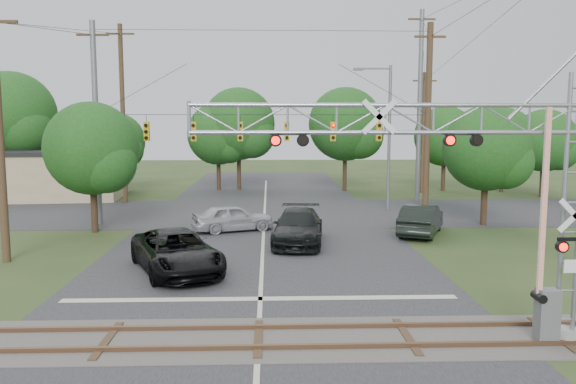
{
  "coord_description": "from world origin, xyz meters",
  "views": [
    {
      "loc": [
        0.3,
        -12.4,
        5.7
      ],
      "look_at": [
        0.98,
        7.5,
        3.32
      ],
      "focal_mm": 35.0,
      "sensor_mm": 36.0,
      "label": 1
    }
  ],
  "objects_px": {
    "pickup_black": "(176,252)",
    "car_dark": "(298,227)",
    "traffic_signal_span": "(279,125)",
    "streetlight": "(386,130)",
    "commercial_building": "(19,174)",
    "crossing_gantry": "(458,179)",
    "sedan_silver": "(233,218)"
  },
  "relations": [
    {
      "from": "pickup_black",
      "to": "car_dark",
      "type": "xyz_separation_m",
      "value": [
        5.01,
        5.1,
        0.01
      ]
    },
    {
      "from": "traffic_signal_span",
      "to": "streetlight",
      "type": "distance_m",
      "value": 8.81
    },
    {
      "from": "pickup_black",
      "to": "commercial_building",
      "type": "relative_size",
      "value": 0.35
    },
    {
      "from": "car_dark",
      "to": "commercial_building",
      "type": "xyz_separation_m",
      "value": [
        -21.02,
        17.9,
        1.06
      ]
    },
    {
      "from": "car_dark",
      "to": "traffic_signal_span",
      "type": "bearing_deg",
      "value": 103.76
    },
    {
      "from": "crossing_gantry",
      "to": "sedan_silver",
      "type": "height_order",
      "value": "crossing_gantry"
    },
    {
      "from": "crossing_gantry",
      "to": "traffic_signal_span",
      "type": "bearing_deg",
      "value": 102.88
    },
    {
      "from": "car_dark",
      "to": "streetlight",
      "type": "relative_size",
      "value": 0.59
    },
    {
      "from": "pickup_black",
      "to": "streetlight",
      "type": "height_order",
      "value": "streetlight"
    },
    {
      "from": "car_dark",
      "to": "commercial_building",
      "type": "relative_size",
      "value": 0.34
    },
    {
      "from": "commercial_building",
      "to": "streetlight",
      "type": "bearing_deg",
      "value": -19.51
    },
    {
      "from": "traffic_signal_span",
      "to": "pickup_black",
      "type": "distance_m",
      "value": 12.66
    },
    {
      "from": "sedan_silver",
      "to": "streetlight",
      "type": "relative_size",
      "value": 0.45
    },
    {
      "from": "car_dark",
      "to": "sedan_silver",
      "type": "distance_m",
      "value": 4.74
    },
    {
      "from": "traffic_signal_span",
      "to": "car_dark",
      "type": "bearing_deg",
      "value": -82.21
    },
    {
      "from": "pickup_black",
      "to": "sedan_silver",
      "type": "distance_m",
      "value": 8.61
    },
    {
      "from": "pickup_black",
      "to": "commercial_building",
      "type": "distance_m",
      "value": 28.04
    },
    {
      "from": "car_dark",
      "to": "sedan_silver",
      "type": "xyz_separation_m",
      "value": [
        -3.36,
        3.35,
        -0.08
      ]
    },
    {
      "from": "commercial_building",
      "to": "streetlight",
      "type": "height_order",
      "value": "streetlight"
    },
    {
      "from": "sedan_silver",
      "to": "commercial_building",
      "type": "xyz_separation_m",
      "value": [
        -17.66,
        14.55,
        1.14
      ]
    },
    {
      "from": "crossing_gantry",
      "to": "car_dark",
      "type": "xyz_separation_m",
      "value": [
        -3.41,
        12.57,
        -3.52
      ]
    },
    {
      "from": "car_dark",
      "to": "commercial_building",
      "type": "height_order",
      "value": "commercial_building"
    },
    {
      "from": "car_dark",
      "to": "sedan_silver",
      "type": "bearing_deg",
      "value": 141.05
    },
    {
      "from": "crossing_gantry",
      "to": "streetlight",
      "type": "bearing_deg",
      "value": 82.56
    },
    {
      "from": "car_dark",
      "to": "streetlight",
      "type": "distance_m",
      "value": 13.37
    },
    {
      "from": "sedan_silver",
      "to": "streetlight",
      "type": "xyz_separation_m",
      "value": [
        9.81,
        7.43,
        4.64
      ]
    },
    {
      "from": "commercial_building",
      "to": "sedan_silver",
      "type": "bearing_deg",
      "value": -44.47
    },
    {
      "from": "streetlight",
      "to": "crossing_gantry",
      "type": "bearing_deg",
      "value": -97.44
    },
    {
      "from": "traffic_signal_span",
      "to": "sedan_silver",
      "type": "bearing_deg",
      "value": -136.37
    },
    {
      "from": "commercial_building",
      "to": "streetlight",
      "type": "xyz_separation_m",
      "value": [
        27.47,
        -7.12,
        3.5
      ]
    },
    {
      "from": "crossing_gantry",
      "to": "commercial_building",
      "type": "relative_size",
      "value": 0.62
    },
    {
      "from": "crossing_gantry",
      "to": "pickup_black",
      "type": "distance_m",
      "value": 11.79
    }
  ]
}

